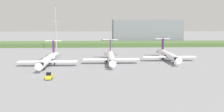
{
  "coord_description": "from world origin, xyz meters",
  "views": [
    {
      "loc": [
        -3.88,
        -93.53,
        18.02
      ],
      "look_at": [
        0.0,
        8.1,
        3.0
      ],
      "focal_mm": 40.13,
      "sensor_mm": 36.0,
      "label": 1
    }
  ],
  "objects_px": {
    "regional_jet_third": "(168,55)",
    "safety_cone_front_marker": "(174,67)",
    "regional_jet_second": "(111,57)",
    "antenna_mast": "(56,32)",
    "baggage_tug": "(49,76)",
    "safety_cone_mid_marker": "(184,67)",
    "regional_jet_nearest": "(49,59)"
  },
  "relations": [
    {
      "from": "regional_jet_second",
      "to": "antenna_mast",
      "type": "bearing_deg",
      "value": 125.28
    },
    {
      "from": "regional_jet_second",
      "to": "antenna_mast",
      "type": "distance_m",
      "value": 52.75
    },
    {
      "from": "safety_cone_front_marker",
      "to": "regional_jet_second",
      "type": "bearing_deg",
      "value": 152.52
    },
    {
      "from": "regional_jet_nearest",
      "to": "safety_cone_mid_marker",
      "type": "relative_size",
      "value": 56.36
    },
    {
      "from": "regional_jet_third",
      "to": "safety_cone_mid_marker",
      "type": "bearing_deg",
      "value": -85.6
    },
    {
      "from": "regional_jet_third",
      "to": "antenna_mast",
      "type": "relative_size",
      "value": 1.19
    },
    {
      "from": "baggage_tug",
      "to": "safety_cone_front_marker",
      "type": "bearing_deg",
      "value": 20.66
    },
    {
      "from": "regional_jet_second",
      "to": "regional_jet_third",
      "type": "distance_m",
      "value": 25.94
    },
    {
      "from": "regional_jet_third",
      "to": "safety_cone_front_marker",
      "type": "height_order",
      "value": "regional_jet_third"
    },
    {
      "from": "regional_jet_third",
      "to": "safety_cone_mid_marker",
      "type": "distance_m",
      "value": 17.45
    },
    {
      "from": "regional_jet_nearest",
      "to": "safety_cone_mid_marker",
      "type": "xyz_separation_m",
      "value": [
        51.29,
        -7.07,
        -2.26
      ]
    },
    {
      "from": "baggage_tug",
      "to": "safety_cone_mid_marker",
      "type": "bearing_deg",
      "value": 19.35
    },
    {
      "from": "safety_cone_front_marker",
      "to": "baggage_tug",
      "type": "bearing_deg",
      "value": -159.34
    },
    {
      "from": "regional_jet_third",
      "to": "baggage_tug",
      "type": "bearing_deg",
      "value": -143.31
    },
    {
      "from": "regional_jet_second",
      "to": "regional_jet_third",
      "type": "relative_size",
      "value": 1.0
    },
    {
      "from": "regional_jet_nearest",
      "to": "safety_cone_mid_marker",
      "type": "distance_m",
      "value": 51.82
    },
    {
      "from": "regional_jet_nearest",
      "to": "safety_cone_mid_marker",
      "type": "bearing_deg",
      "value": -7.85
    },
    {
      "from": "regional_jet_nearest",
      "to": "regional_jet_third",
      "type": "bearing_deg",
      "value": 11.51
    },
    {
      "from": "baggage_tug",
      "to": "safety_cone_mid_marker",
      "type": "relative_size",
      "value": 5.82
    },
    {
      "from": "regional_jet_nearest",
      "to": "antenna_mast",
      "type": "distance_m",
      "value": 48.14
    },
    {
      "from": "regional_jet_nearest",
      "to": "antenna_mast",
      "type": "bearing_deg",
      "value": 96.62
    },
    {
      "from": "baggage_tug",
      "to": "safety_cone_front_marker",
      "type": "xyz_separation_m",
      "value": [
        42.49,
        16.02,
        -0.73
      ]
    },
    {
      "from": "antenna_mast",
      "to": "safety_cone_mid_marker",
      "type": "relative_size",
      "value": 47.21
    },
    {
      "from": "safety_cone_front_marker",
      "to": "safety_cone_mid_marker",
      "type": "xyz_separation_m",
      "value": [
        3.8,
        0.23,
        0.0
      ]
    },
    {
      "from": "baggage_tug",
      "to": "antenna_mast",
      "type": "bearing_deg",
      "value": 98.45
    },
    {
      "from": "safety_cone_mid_marker",
      "to": "regional_jet_third",
      "type": "bearing_deg",
      "value": 94.4
    },
    {
      "from": "regional_jet_third",
      "to": "baggage_tug",
      "type": "height_order",
      "value": "regional_jet_third"
    },
    {
      "from": "regional_jet_second",
      "to": "baggage_tug",
      "type": "distance_m",
      "value": 34.16
    },
    {
      "from": "regional_jet_third",
      "to": "antenna_mast",
      "type": "bearing_deg",
      "value": 146.32
    },
    {
      "from": "baggage_tug",
      "to": "safety_cone_front_marker",
      "type": "height_order",
      "value": "baggage_tug"
    },
    {
      "from": "regional_jet_nearest",
      "to": "regional_jet_third",
      "type": "xyz_separation_m",
      "value": [
        49.96,
        10.18,
        0.0
      ]
    },
    {
      "from": "regional_jet_nearest",
      "to": "baggage_tug",
      "type": "distance_m",
      "value": 23.91
    }
  ]
}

